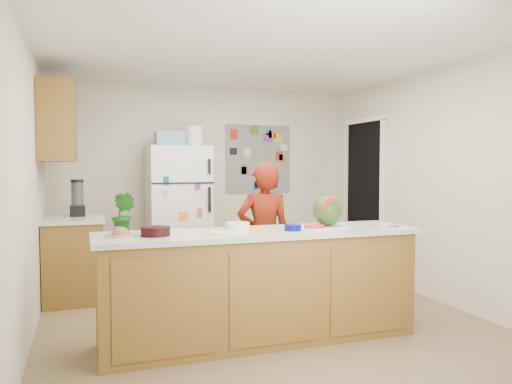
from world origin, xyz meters
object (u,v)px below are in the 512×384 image
object	(u,v)px
refrigerator	(178,214)
cherry_bowl	(155,231)
person	(264,238)
watermelon	(328,211)

from	to	relation	value
refrigerator	cherry_bowl	bearing A→B (deg)	-104.28
person	cherry_bowl	size ratio (longest dim) A/B	6.62
person	watermelon	size ratio (longest dim) A/B	5.60
watermelon	cherry_bowl	size ratio (longest dim) A/B	1.18
cherry_bowl	watermelon	bearing A→B (deg)	2.42
watermelon	cherry_bowl	bearing A→B (deg)	-177.58
person	refrigerator	bearing A→B (deg)	-60.10
refrigerator	watermelon	distance (m)	2.52
watermelon	person	bearing A→B (deg)	113.71
refrigerator	watermelon	world-z (taller)	refrigerator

